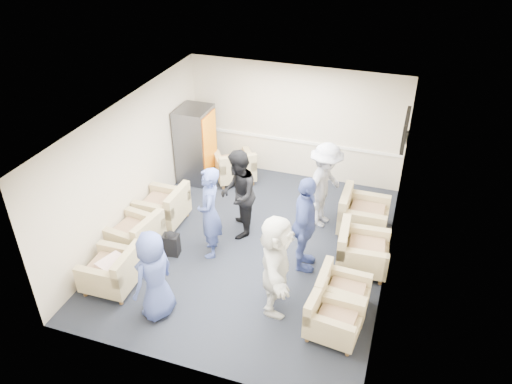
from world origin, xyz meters
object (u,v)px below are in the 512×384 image
(armchair_left_near, at_px, (114,272))
(armchair_right_midfar, at_px, (360,252))
(person_back_right, at_px, (325,186))
(armchair_left_far, at_px, (165,208))
(armchair_right_far, at_px, (360,216))
(person_front_left, at_px, (154,275))
(person_mid_left, at_px, (210,213))
(vending_machine, at_px, (196,145))
(armchair_right_midnear, at_px, (339,295))
(person_front_right, at_px, (276,264))
(armchair_left_mid, at_px, (137,236))
(person_mid_right, at_px, (305,225))
(armchair_corner, at_px, (235,168))
(person_back_left, at_px, (238,194))
(armchair_right_near, at_px, (331,318))

(armchair_left_near, xyz_separation_m, armchair_right_midfar, (3.91, 1.87, 0.02))
(person_back_right, bearing_deg, armchair_left_far, 121.41)
(armchair_right_far, height_order, person_front_left, person_front_left)
(armchair_left_far, relative_size, person_mid_left, 0.50)
(armchair_left_far, distance_m, vending_machine, 1.97)
(armchair_right_midnear, relative_size, person_front_right, 0.47)
(armchair_left_mid, xyz_separation_m, person_mid_right, (3.08, 0.56, 0.58))
(vending_machine, relative_size, person_mid_right, 0.96)
(person_mid_right, bearing_deg, armchair_corner, 34.20)
(vending_machine, bearing_deg, armchair_right_far, -12.88)
(armchair_left_near, relative_size, person_back_right, 0.48)
(armchair_left_far, relative_size, armchair_right_midfar, 0.95)
(person_back_left, relative_size, person_mid_right, 0.98)
(armchair_left_near, xyz_separation_m, armchair_left_far, (-0.08, 2.03, 0.01))
(armchair_right_far, bearing_deg, armchair_corner, 70.61)
(armchair_left_near, distance_m, armchair_left_far, 2.03)
(armchair_right_near, distance_m, vending_machine, 5.48)
(armchair_corner, relative_size, person_front_left, 0.75)
(armchair_left_far, distance_m, person_front_right, 3.28)
(person_mid_left, bearing_deg, armchair_right_far, 101.29)
(armchair_corner, distance_m, person_back_right, 2.60)
(armchair_left_near, distance_m, person_mid_left, 1.94)
(armchair_right_far, relative_size, person_front_right, 0.52)
(armchair_right_midfar, height_order, person_mid_left, person_mid_left)
(armchair_left_far, xyz_separation_m, person_back_right, (3.07, 1.00, 0.55))
(armchair_left_mid, bearing_deg, person_front_right, 86.99)
(armchair_right_midnear, height_order, armchair_right_midfar, armchair_right_midfar)
(armchair_right_midnear, relative_size, armchair_right_midfar, 0.87)
(armchair_right_midfar, xyz_separation_m, armchair_right_far, (-0.16, 1.14, 0.01))
(armchair_left_far, bearing_deg, person_back_left, 96.19)
(armchair_right_midnear, relative_size, person_back_left, 0.45)
(armchair_right_midnear, bearing_deg, armchair_right_near, 178.72)
(armchair_right_far, bearing_deg, armchair_left_far, 104.27)
(armchair_left_far, bearing_deg, person_mid_right, 82.25)
(armchair_right_far, relative_size, person_mid_left, 0.51)
(armchair_right_midfar, bearing_deg, vending_machine, 59.81)
(armchair_right_midfar, bearing_deg, armchair_right_near, 170.41)
(person_mid_left, distance_m, person_back_right, 2.41)
(armchair_left_mid, bearing_deg, person_front_left, 48.49)
(armchair_right_near, height_order, armchair_right_midfar, armchair_right_midfar)
(armchair_left_near, xyz_separation_m, armchair_left_mid, (-0.15, 1.02, 0.01))
(armchair_left_mid, height_order, armchair_right_near, armchair_left_mid)
(person_front_left, distance_m, person_mid_right, 2.71)
(armchair_left_far, height_order, armchair_right_near, armchair_left_far)
(person_front_right, bearing_deg, armchair_right_far, -33.26)
(vending_machine, bearing_deg, armchair_right_near, -43.60)
(vending_machine, bearing_deg, armchair_right_midnear, -39.14)
(person_mid_left, bearing_deg, armchair_corner, 170.38)
(vending_machine, distance_m, person_mid_left, 2.87)
(armchair_corner, height_order, person_mid_left, person_mid_left)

